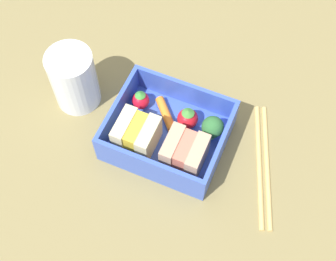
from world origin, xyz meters
The scene contains 11 objects.
ground_plane centered at (0.00, 0.00, -1.00)cm, with size 120.00×120.00×2.00cm, color olive.
bento_tray centered at (0.00, 0.00, 0.60)cm, with size 15.73×13.33×1.20cm, color blue.
bento_rim centered at (0.00, 0.00, 3.33)cm, with size 15.73×13.33×4.27cm.
sandwich_left centered at (-3.48, 2.59, 3.52)cm, with size 5.30×5.19×4.64cm.
sandwich_center_left centered at (3.48, 2.59, 3.52)cm, with size 5.30×5.19×4.64cm.
broccoli_floret centered at (-5.60, -2.23, 3.83)cm, with size 3.05×3.05×4.27cm.
strawberry_far_left centered at (-1.77, -2.83, 2.80)cm, with size 2.95×2.95×3.55cm.
carrot_stick_far_left centered at (1.55, -2.82, 1.83)cm, with size 1.26×1.26×5.43cm, color orange.
strawberry_left centered at (5.59, -3.14, 2.59)cm, with size 2.54×2.54×3.14cm.
chopstick_pair centered at (-13.66, -1.49, 0.35)cm, with size 7.96×18.13×0.70cm.
drinking_glass centered at (15.01, -1.39, 4.73)cm, with size 6.55×6.55×9.47cm, color white.
Camera 1 is at (-12.19, 28.62, 58.74)cm, focal length 50.00 mm.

